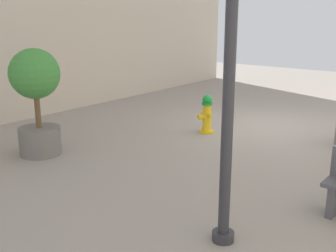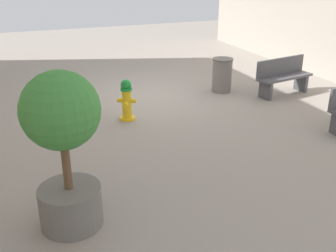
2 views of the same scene
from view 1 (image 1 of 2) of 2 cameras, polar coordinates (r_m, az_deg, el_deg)
ground_plane at (r=10.80m, az=13.59°, el=-0.07°), size 23.40×23.40×0.00m
fire_hydrant at (r=9.90m, az=5.35°, el=1.69°), size 0.42×0.41×0.92m
planter_tree at (r=8.54m, az=-17.69°, el=4.27°), size 0.98×0.98×2.13m
street_lamp at (r=4.71m, az=8.66°, el=12.66°), size 0.36×0.36×4.16m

